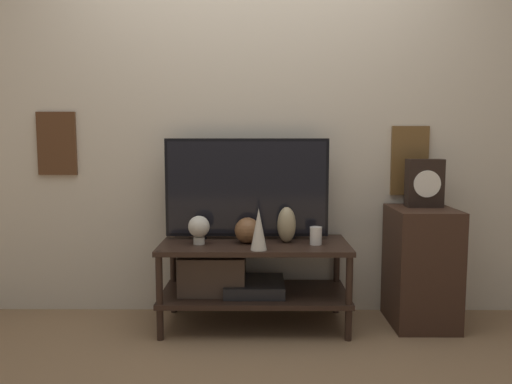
{
  "coord_description": "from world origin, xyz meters",
  "views": [
    {
      "loc": [
        0.03,
        -2.67,
        1.15
      ],
      "look_at": [
        0.01,
        0.3,
        0.83
      ],
      "focal_mm": 35.0,
      "sensor_mm": 36.0,
      "label": 1
    }
  ],
  "objects": [
    {
      "name": "ground_plane",
      "position": [
        0.0,
        0.0,
        0.0
      ],
      "size": [
        12.0,
        12.0,
        0.0
      ],
      "primitive_type": "plane",
      "color": "#846647"
    },
    {
      "name": "wall_back",
      "position": [
        0.0,
        0.61,
        1.35
      ],
      "size": [
        6.4,
        0.08,
        2.7
      ],
      "color": "beige",
      "rests_on": "ground_plane"
    },
    {
      "name": "media_console",
      "position": [
        -0.09,
        0.3,
        0.33
      ],
      "size": [
        1.13,
        0.52,
        0.52
      ],
      "color": "black",
      "rests_on": "ground_plane"
    },
    {
      "name": "television",
      "position": [
        -0.05,
        0.41,
        0.84
      ],
      "size": [
        1.01,
        0.05,
        0.63
      ],
      "color": "black",
      "rests_on": "media_console"
    },
    {
      "name": "vase_round_glass",
      "position": [
        -0.04,
        0.28,
        0.6
      ],
      "size": [
        0.16,
        0.16,
        0.16
      ],
      "color": "brown",
      "rests_on": "media_console"
    },
    {
      "name": "vase_urn_stoneware",
      "position": [
        0.19,
        0.31,
        0.63
      ],
      "size": [
        0.11,
        0.12,
        0.22
      ],
      "color": "tan",
      "rests_on": "media_console"
    },
    {
      "name": "vase_slim_bronze",
      "position": [
        0.03,
        0.1,
        0.64
      ],
      "size": [
        0.09,
        0.09,
        0.24
      ],
      "color": "beige",
      "rests_on": "media_console"
    },
    {
      "name": "candle_jar",
      "position": [
        0.37,
        0.25,
        0.57
      ],
      "size": [
        0.07,
        0.07,
        0.11
      ],
      "color": "silver",
      "rests_on": "media_console"
    },
    {
      "name": "decorative_bust",
      "position": [
        -0.33,
        0.25,
        0.62
      ],
      "size": [
        0.13,
        0.13,
        0.17
      ],
      "color": "beige",
      "rests_on": "media_console"
    },
    {
      "name": "side_table",
      "position": [
        1.03,
        0.33,
        0.36
      ],
      "size": [
        0.38,
        0.45,
        0.72
      ],
      "color": "#382319",
      "rests_on": "ground_plane"
    },
    {
      "name": "mantel_clock",
      "position": [
        1.05,
        0.4,
        0.87
      ],
      "size": [
        0.22,
        0.11,
        0.3
      ],
      "color": "black",
      "rests_on": "side_table"
    }
  ]
}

